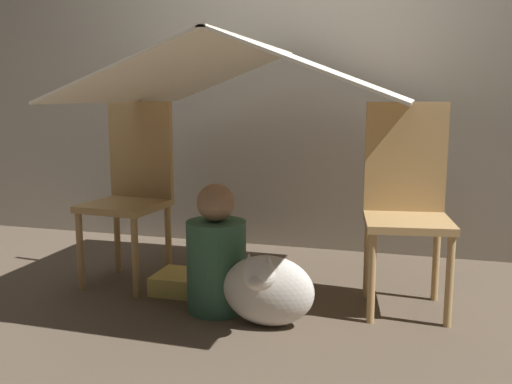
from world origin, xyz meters
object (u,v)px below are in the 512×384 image
(person_front, at_px, (216,257))
(chair_right, at_px, (406,199))
(dog, at_px, (267,289))
(chair_left, at_px, (132,186))

(person_front, bearing_deg, chair_right, 20.13)
(chair_right, height_order, dog, chair_right)
(chair_left, height_order, person_front, chair_left)
(chair_right, height_order, person_front, chair_right)
(person_front, xyz_separation_m, dog, (0.29, -0.13, -0.09))
(chair_right, distance_m, dog, 0.82)
(person_front, bearing_deg, dog, -24.48)
(dog, bearing_deg, chair_left, 153.39)
(chair_left, distance_m, dog, 1.07)
(chair_left, bearing_deg, person_front, -22.66)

